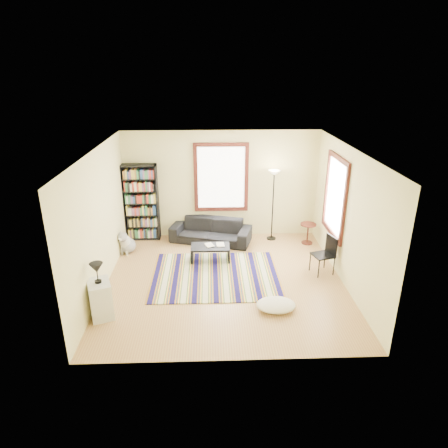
{
  "coord_description": "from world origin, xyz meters",
  "views": [
    {
      "loc": [
        -0.3,
        -7.49,
        4.29
      ],
      "look_at": [
        0.0,
        0.5,
        1.1
      ],
      "focal_mm": 32.0,
      "sensor_mm": 36.0,
      "label": 1
    }
  ],
  "objects_px": {
    "bookshelf": "(141,203)",
    "coffee_table": "(210,253)",
    "floor_cushion": "(276,305)",
    "dog": "(127,241)",
    "white_cabinet": "(101,299)",
    "side_table": "(308,234)",
    "folding_chair": "(323,255)",
    "sofa": "(211,231)",
    "floor_lamp": "(273,206)"
  },
  "relations": [
    {
      "from": "side_table",
      "to": "bookshelf",
      "type": "bearing_deg",
      "value": 173.55
    },
    {
      "from": "bookshelf",
      "to": "white_cabinet",
      "type": "xyz_separation_m",
      "value": [
        -0.22,
        -3.54,
        -0.65
      ]
    },
    {
      "from": "bookshelf",
      "to": "white_cabinet",
      "type": "relative_size",
      "value": 2.86
    },
    {
      "from": "coffee_table",
      "to": "side_table",
      "type": "height_order",
      "value": "side_table"
    },
    {
      "from": "bookshelf",
      "to": "side_table",
      "type": "xyz_separation_m",
      "value": [
        4.28,
        -0.48,
        -0.73
      ]
    },
    {
      "from": "bookshelf",
      "to": "dog",
      "type": "bearing_deg",
      "value": -106.75
    },
    {
      "from": "white_cabinet",
      "to": "folding_chair",
      "type": "bearing_deg",
      "value": -2.19
    },
    {
      "from": "coffee_table",
      "to": "floor_lamp",
      "type": "height_order",
      "value": "floor_lamp"
    },
    {
      "from": "sofa",
      "to": "folding_chair",
      "type": "relative_size",
      "value": 2.38
    },
    {
      "from": "bookshelf",
      "to": "white_cabinet",
      "type": "height_order",
      "value": "bookshelf"
    },
    {
      "from": "bookshelf",
      "to": "floor_cushion",
      "type": "distance_m",
      "value": 4.65
    },
    {
      "from": "floor_lamp",
      "to": "side_table",
      "type": "xyz_separation_m",
      "value": [
        0.88,
        -0.31,
        -0.66
      ]
    },
    {
      "from": "folding_chair",
      "to": "coffee_table",
      "type": "bearing_deg",
      "value": 146.65
    },
    {
      "from": "floor_lamp",
      "to": "side_table",
      "type": "bearing_deg",
      "value": -19.53
    },
    {
      "from": "side_table",
      "to": "white_cabinet",
      "type": "relative_size",
      "value": 0.77
    },
    {
      "from": "floor_lamp",
      "to": "folding_chair",
      "type": "height_order",
      "value": "floor_lamp"
    },
    {
      "from": "floor_cushion",
      "to": "white_cabinet",
      "type": "distance_m",
      "value": 3.23
    },
    {
      "from": "sofa",
      "to": "coffee_table",
      "type": "relative_size",
      "value": 2.27
    },
    {
      "from": "floor_lamp",
      "to": "dog",
      "type": "height_order",
      "value": "floor_lamp"
    },
    {
      "from": "side_table",
      "to": "dog",
      "type": "bearing_deg",
      "value": -175.61
    },
    {
      "from": "bookshelf",
      "to": "white_cabinet",
      "type": "distance_m",
      "value": 3.6
    },
    {
      "from": "bookshelf",
      "to": "floor_cushion",
      "type": "relative_size",
      "value": 2.69
    },
    {
      "from": "coffee_table",
      "to": "floor_cushion",
      "type": "bearing_deg",
      "value": -59.72
    },
    {
      "from": "sofa",
      "to": "folding_chair",
      "type": "bearing_deg",
      "value": -20.03
    },
    {
      "from": "sofa",
      "to": "dog",
      "type": "distance_m",
      "value": 2.11
    },
    {
      "from": "side_table",
      "to": "white_cabinet",
      "type": "distance_m",
      "value": 5.44
    },
    {
      "from": "sofa",
      "to": "folding_chair",
      "type": "xyz_separation_m",
      "value": [
        2.44,
        -1.79,
        0.13
      ]
    },
    {
      "from": "floor_lamp",
      "to": "side_table",
      "type": "relative_size",
      "value": 3.44
    },
    {
      "from": "folding_chair",
      "to": "white_cabinet",
      "type": "bearing_deg",
      "value": -178.8
    },
    {
      "from": "dog",
      "to": "sofa",
      "type": "bearing_deg",
      "value": 36.11
    },
    {
      "from": "bookshelf",
      "to": "dog",
      "type": "relative_size",
      "value": 3.41
    },
    {
      "from": "floor_cushion",
      "to": "bookshelf",
      "type": "bearing_deg",
      "value": 131.01
    },
    {
      "from": "bookshelf",
      "to": "floor_lamp",
      "type": "bearing_deg",
      "value": -2.87
    },
    {
      "from": "white_cabinet",
      "to": "bookshelf",
      "type": "bearing_deg",
      "value": 65.84
    },
    {
      "from": "floor_cushion",
      "to": "dog",
      "type": "distance_m",
      "value": 4.17
    },
    {
      "from": "floor_cushion",
      "to": "coffee_table",
      "type": "bearing_deg",
      "value": 120.28
    },
    {
      "from": "floor_cushion",
      "to": "dog",
      "type": "relative_size",
      "value": 1.27
    },
    {
      "from": "bookshelf",
      "to": "coffee_table",
      "type": "bearing_deg",
      "value": -37.27
    },
    {
      "from": "bookshelf",
      "to": "side_table",
      "type": "relative_size",
      "value": 3.7
    },
    {
      "from": "floor_lamp",
      "to": "white_cabinet",
      "type": "height_order",
      "value": "floor_lamp"
    },
    {
      "from": "dog",
      "to": "folding_chair",
      "type": "bearing_deg",
      "value": 5.37
    },
    {
      "from": "coffee_table",
      "to": "sofa",
      "type": "bearing_deg",
      "value": 89.06
    },
    {
      "from": "floor_cushion",
      "to": "dog",
      "type": "height_order",
      "value": "dog"
    },
    {
      "from": "bookshelf",
      "to": "side_table",
      "type": "bearing_deg",
      "value": -6.45
    },
    {
      "from": "bookshelf",
      "to": "floor_cushion",
      "type": "xyz_separation_m",
      "value": [
        3.0,
        -3.45,
        -0.91
      ]
    },
    {
      "from": "bookshelf",
      "to": "floor_cushion",
      "type": "height_order",
      "value": "bookshelf"
    },
    {
      "from": "folding_chair",
      "to": "dog",
      "type": "distance_m",
      "value": 4.64
    },
    {
      "from": "floor_lamp",
      "to": "white_cabinet",
      "type": "bearing_deg",
      "value": -137.05
    },
    {
      "from": "floor_lamp",
      "to": "dog",
      "type": "bearing_deg",
      "value": -169.73
    },
    {
      "from": "floor_cushion",
      "to": "dog",
      "type": "xyz_separation_m",
      "value": [
        -3.25,
        2.61,
        0.2
      ]
    }
  ]
}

